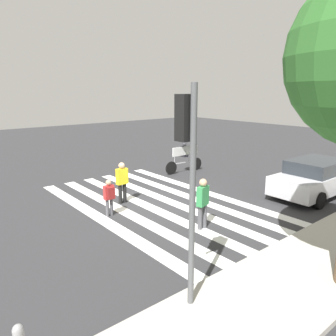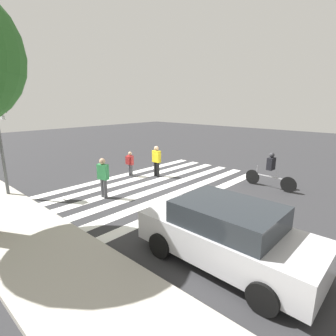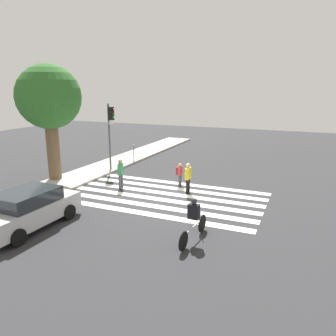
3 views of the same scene
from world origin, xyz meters
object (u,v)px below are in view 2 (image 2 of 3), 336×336
(pedestrian_child_with_backpack, at_px, (103,176))
(car_parked_far_curb, at_px, (227,233))
(cyclist_far_lane, at_px, (271,169))
(pedestrian_adult_blue_shirt, at_px, (157,159))
(traffic_light, at_px, (1,120))
(pedestrian_adult_yellow_jacket, at_px, (130,162))

(pedestrian_child_with_backpack, bearing_deg, car_parked_far_curb, 158.74)
(cyclist_far_lane, bearing_deg, pedestrian_child_with_backpack, 56.55)
(cyclist_far_lane, bearing_deg, pedestrian_adult_blue_shirt, 26.45)
(pedestrian_child_with_backpack, xyz_separation_m, car_parked_far_curb, (-5.98, 0.62, -0.15))
(traffic_light, bearing_deg, pedestrian_adult_blue_shirt, -110.69)
(traffic_light, height_order, cyclist_far_lane, traffic_light)
(car_parked_far_curb, bearing_deg, pedestrian_child_with_backpack, -5.12)
(pedestrian_adult_blue_shirt, height_order, cyclist_far_lane, cyclist_far_lane)
(cyclist_far_lane, relative_size, car_parked_far_curb, 0.56)
(pedestrian_child_with_backpack, relative_size, cyclist_far_lane, 0.69)
(traffic_light, height_order, car_parked_far_curb, traffic_light)
(pedestrian_child_with_backpack, bearing_deg, pedestrian_adult_blue_shirt, -95.32)
(pedestrian_adult_blue_shirt, bearing_deg, traffic_light, 67.53)
(traffic_light, xyz_separation_m, pedestrian_adult_yellow_jacket, (-1.26, -5.29, -2.34))
(traffic_light, distance_m, pedestrian_adult_blue_shirt, 6.97)
(pedestrian_adult_yellow_jacket, distance_m, car_parked_far_curb, 8.43)
(pedestrian_adult_yellow_jacket, xyz_separation_m, pedestrian_adult_blue_shirt, (-1.07, -0.90, 0.15))
(pedestrian_adult_yellow_jacket, relative_size, pedestrian_adult_blue_shirt, 0.81)
(pedestrian_child_with_backpack, xyz_separation_m, pedestrian_adult_blue_shirt, (0.65, -3.70, -0.02))
(pedestrian_child_with_backpack, distance_m, pedestrian_adult_yellow_jacket, 3.29)
(cyclist_far_lane, xyz_separation_m, car_parked_far_curb, (-1.50, 6.40, -0.09))
(cyclist_far_lane, height_order, car_parked_far_curb, cyclist_far_lane)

